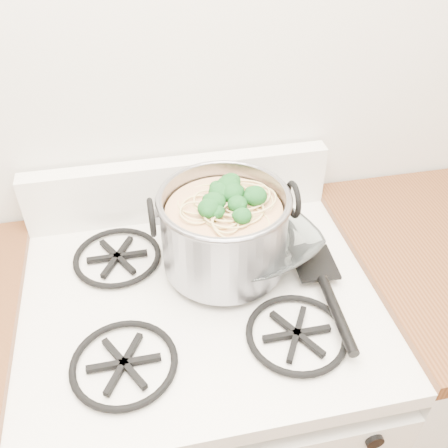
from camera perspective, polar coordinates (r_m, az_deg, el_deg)
gas_range at (r=1.47m, az=-2.15°, el=-20.65°), size 0.76×0.66×0.92m
counter_left at (r=1.50m, az=-23.09°, el=-21.98°), size 0.25×0.65×0.92m
stock_pot at (r=1.08m, az=-0.00°, el=-0.74°), size 0.31×0.28×0.19m
spatula at (r=1.14m, az=10.35°, el=-4.16°), size 0.31×0.33×0.02m
glass_bowl at (r=1.15m, az=3.78°, el=-2.95°), size 0.14×0.14×0.03m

